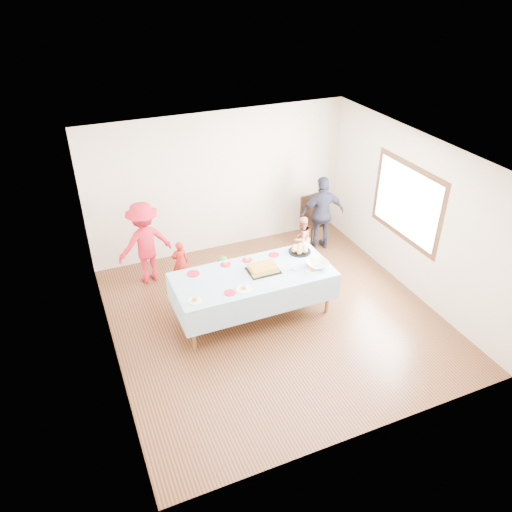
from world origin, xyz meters
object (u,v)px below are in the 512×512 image
(adult_left, at_px, (145,243))
(dining_chair, at_px, (312,216))
(birthday_cake, at_px, (263,269))
(party_table, at_px, (253,277))

(adult_left, bearing_deg, dining_chair, 172.67)
(dining_chair, bearing_deg, birthday_cake, -143.17)
(birthday_cake, xyz_separation_m, adult_left, (-1.51, 1.65, -0.07))
(dining_chair, bearing_deg, adult_left, 175.13)
(dining_chair, height_order, adult_left, adult_left)
(birthday_cake, bearing_deg, party_table, -174.86)
(party_table, height_order, birthday_cake, birthday_cake)
(dining_chair, distance_m, adult_left, 3.37)
(birthday_cake, height_order, dining_chair, dining_chair)
(party_table, xyz_separation_m, adult_left, (-1.34, 1.66, 0.03))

